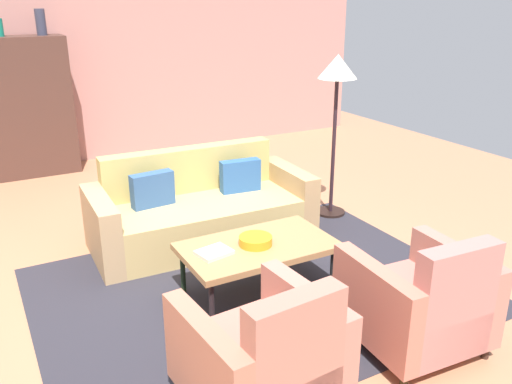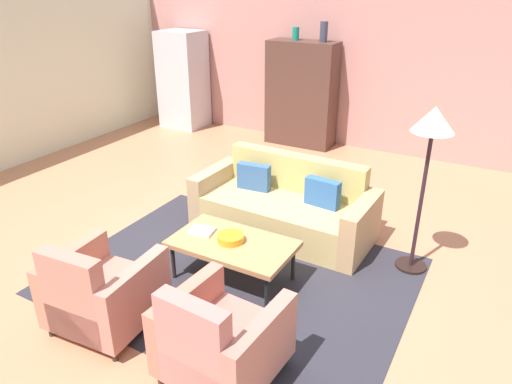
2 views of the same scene
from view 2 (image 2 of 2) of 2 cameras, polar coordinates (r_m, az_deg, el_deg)
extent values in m
plane|color=#B77855|center=(5.31, -2.63, -7.16)|extent=(10.79, 10.79, 0.00)
cube|color=tan|center=(8.41, 12.55, 14.53)|extent=(8.99, 0.12, 2.80)
cube|color=#2B2931|center=(4.91, -2.43, -10.01)|extent=(3.40, 2.60, 0.01)
cube|color=tan|center=(5.60, 3.16, -2.92)|extent=(1.77, 0.95, 0.42)
cube|color=tan|center=(5.79, 4.88, 0.43)|extent=(1.74, 0.23, 0.86)
cube|color=tan|center=(5.23, 12.53, -4.39)|extent=(0.21, 0.91, 0.62)
cube|color=tan|center=(6.01, -4.92, 0.11)|extent=(0.21, 0.91, 0.62)
cube|color=#2D5895|center=(5.35, 8.01, -0.10)|extent=(0.41, 0.16, 0.32)
cube|color=#315486|center=(5.72, -0.27, 1.84)|extent=(0.41, 0.16, 0.32)
cylinder|color=black|center=(5.23, -6.12, -5.42)|extent=(0.04, 0.04, 0.38)
cylinder|color=black|center=(4.77, 4.50, -8.55)|extent=(0.04, 0.04, 0.38)
cylinder|color=black|center=(4.85, -9.93, -8.26)|extent=(0.04, 0.04, 0.38)
cylinder|color=black|center=(4.36, 1.30, -12.10)|extent=(0.04, 0.04, 0.38)
cube|color=#AC7B4D|center=(4.66, -2.84, -6.26)|extent=(1.20, 0.70, 0.05)
cylinder|color=#2C231D|center=(4.89, -17.63, -10.84)|extent=(0.05, 0.05, 0.10)
cylinder|color=black|center=(4.52, -10.98, -13.29)|extent=(0.05, 0.05, 0.10)
cylinder|color=#2F2815|center=(4.54, -23.42, -15.05)|extent=(0.05, 0.05, 0.10)
cylinder|color=#37261D|center=(4.13, -16.65, -18.29)|extent=(0.05, 0.05, 0.10)
cube|color=#BC6D5C|center=(4.38, -17.52, -12.21)|extent=(0.62, 0.84, 0.30)
cube|color=#B56F5E|center=(4.07, -21.04, -11.83)|extent=(0.57, 0.18, 0.78)
cube|color=#B56E57|center=(4.52, -21.01, -9.54)|extent=(0.18, 0.81, 0.56)
cube|color=#BC7262|center=(4.12, -14.12, -12.18)|extent=(0.18, 0.81, 0.56)
cylinder|color=black|center=(4.24, -4.84, -15.84)|extent=(0.05, 0.05, 0.10)
cylinder|color=#341D11|center=(3.96, 3.49, -19.33)|extent=(0.05, 0.05, 0.10)
cylinder|color=#332713|center=(3.88, -11.37, -21.10)|extent=(0.05, 0.05, 0.10)
cube|color=#B6695D|center=(3.75, -3.91, -18.20)|extent=(0.61, 0.83, 0.30)
cube|color=#BC726A|center=(3.40, -7.50, -18.32)|extent=(0.57, 0.17, 0.78)
cube|color=#C36B58|center=(3.83, -8.20, -14.77)|extent=(0.17, 0.81, 0.56)
cube|color=#B37062|center=(3.52, 0.74, -18.73)|extent=(0.17, 0.81, 0.56)
cylinder|color=orange|center=(4.64, -3.07, -5.56)|extent=(0.26, 0.26, 0.07)
cube|color=beige|center=(4.83, -6.61, -4.68)|extent=(0.28, 0.24, 0.03)
cube|color=#4B2E26|center=(8.50, 5.50, 11.64)|extent=(1.20, 0.50, 1.80)
cube|color=#332519|center=(8.85, 4.38, 12.20)|extent=(0.56, 0.01, 1.51)
cube|color=#3A2E19|center=(8.62, 8.07, 11.69)|extent=(0.56, 0.01, 1.51)
cylinder|color=#157A61|center=(8.39, 4.81, 18.48)|extent=(0.11, 0.11, 0.21)
cylinder|color=#34374A|center=(8.19, 8.17, 18.57)|extent=(0.13, 0.13, 0.32)
cube|color=#B7BABF|center=(9.67, -8.75, 13.21)|extent=(0.80, 0.70, 1.85)
cylinder|color=#99999E|center=(9.91, -7.22, 14.12)|extent=(0.02, 0.02, 0.70)
cylinder|color=black|center=(5.30, 18.13, -8.41)|extent=(0.32, 0.32, 0.03)
cylinder|color=black|center=(4.95, 19.24, -1.19)|extent=(0.04, 0.04, 1.45)
cone|color=silver|center=(4.67, 20.68, 8.20)|extent=(0.40, 0.40, 0.24)
camera|label=1|loc=(4.02, -59.45, 4.73)|focal=37.44mm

